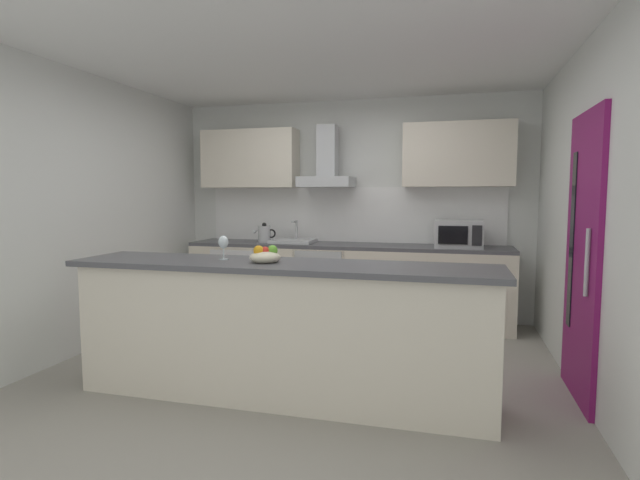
{
  "coord_description": "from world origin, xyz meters",
  "views": [
    {
      "loc": [
        1.19,
        -3.91,
        1.47
      ],
      "look_at": [
        0.01,
        0.49,
        1.05
      ],
      "focal_mm": 27.62,
      "sensor_mm": 36.0,
      "label": 1
    }
  ],
  "objects_px": {
    "oven": "(324,281)",
    "refrigerator": "(242,280)",
    "range_hood": "(327,168)",
    "microwave": "(459,234)",
    "sink": "(293,241)",
    "kettle": "(264,234)",
    "fruit_bowl": "(265,256)",
    "wine_glass": "(223,243)"
  },
  "relations": [
    {
      "from": "oven",
      "to": "sink",
      "type": "relative_size",
      "value": 1.6
    },
    {
      "from": "sink",
      "to": "kettle",
      "type": "bearing_deg",
      "value": -172.7
    },
    {
      "from": "sink",
      "to": "fruit_bowl",
      "type": "xyz_separation_m",
      "value": [
        0.54,
        -2.29,
        0.11
      ]
    },
    {
      "from": "refrigerator",
      "to": "wine_glass",
      "type": "height_order",
      "value": "wine_glass"
    },
    {
      "from": "kettle",
      "to": "fruit_bowl",
      "type": "bearing_deg",
      "value": -68.41
    },
    {
      "from": "microwave",
      "to": "wine_glass",
      "type": "xyz_separation_m",
      "value": [
        -1.7,
        -2.19,
        0.06
      ]
    },
    {
      "from": "microwave",
      "to": "kettle",
      "type": "xyz_separation_m",
      "value": [
        -2.24,
        -0.01,
        -0.04
      ]
    },
    {
      "from": "fruit_bowl",
      "to": "kettle",
      "type": "bearing_deg",
      "value": 111.59
    },
    {
      "from": "sink",
      "to": "range_hood",
      "type": "xyz_separation_m",
      "value": [
        0.38,
        0.12,
        0.86
      ]
    },
    {
      "from": "refrigerator",
      "to": "sink",
      "type": "relative_size",
      "value": 1.7
    },
    {
      "from": "oven",
      "to": "microwave",
      "type": "bearing_deg",
      "value": -1.06
    },
    {
      "from": "oven",
      "to": "range_hood",
      "type": "distance_m",
      "value": 1.33
    },
    {
      "from": "sink",
      "to": "kettle",
      "type": "xyz_separation_m",
      "value": [
        -0.35,
        -0.04,
        0.08
      ]
    },
    {
      "from": "wine_glass",
      "to": "fruit_bowl",
      "type": "bearing_deg",
      "value": -9.14
    },
    {
      "from": "microwave",
      "to": "range_hood",
      "type": "xyz_separation_m",
      "value": [
        -1.51,
        0.16,
        0.74
      ]
    },
    {
      "from": "refrigerator",
      "to": "wine_glass",
      "type": "xyz_separation_m",
      "value": [
        0.85,
        -2.22,
        0.69
      ]
    },
    {
      "from": "range_hood",
      "to": "fruit_bowl",
      "type": "xyz_separation_m",
      "value": [
        0.16,
        -2.4,
        -0.75
      ]
    },
    {
      "from": "microwave",
      "to": "fruit_bowl",
      "type": "relative_size",
      "value": 2.27
    },
    {
      "from": "refrigerator",
      "to": "microwave",
      "type": "height_order",
      "value": "microwave"
    },
    {
      "from": "range_hood",
      "to": "fruit_bowl",
      "type": "distance_m",
      "value": 2.52
    },
    {
      "from": "oven",
      "to": "refrigerator",
      "type": "xyz_separation_m",
      "value": [
        -1.04,
        -0.0,
        -0.03
      ]
    },
    {
      "from": "oven",
      "to": "fruit_bowl",
      "type": "height_order",
      "value": "fruit_bowl"
    },
    {
      "from": "microwave",
      "to": "sink",
      "type": "height_order",
      "value": "microwave"
    },
    {
      "from": "refrigerator",
      "to": "microwave",
      "type": "relative_size",
      "value": 1.7
    },
    {
      "from": "kettle",
      "to": "refrigerator",
      "type": "bearing_deg",
      "value": 174.35
    },
    {
      "from": "sink",
      "to": "wine_glass",
      "type": "xyz_separation_m",
      "value": [
        0.19,
        -2.23,
        0.19
      ]
    },
    {
      "from": "kettle",
      "to": "fruit_bowl",
      "type": "relative_size",
      "value": 1.31
    },
    {
      "from": "oven",
      "to": "range_hood",
      "type": "bearing_deg",
      "value": 90.0
    },
    {
      "from": "kettle",
      "to": "fruit_bowl",
      "type": "distance_m",
      "value": 2.41
    },
    {
      "from": "kettle",
      "to": "microwave",
      "type": "bearing_deg",
      "value": 0.15
    },
    {
      "from": "oven",
      "to": "range_hood",
      "type": "relative_size",
      "value": 1.11
    },
    {
      "from": "refrigerator",
      "to": "oven",
      "type": "bearing_deg",
      "value": 0.15
    },
    {
      "from": "microwave",
      "to": "kettle",
      "type": "distance_m",
      "value": 2.24
    },
    {
      "from": "refrigerator",
      "to": "kettle",
      "type": "xyz_separation_m",
      "value": [
        0.31,
        -0.03,
        0.58
      ]
    },
    {
      "from": "microwave",
      "to": "sink",
      "type": "bearing_deg",
      "value": 178.82
    },
    {
      "from": "oven",
      "to": "refrigerator",
      "type": "relative_size",
      "value": 0.94
    },
    {
      "from": "sink",
      "to": "fruit_bowl",
      "type": "height_order",
      "value": "sink"
    },
    {
      "from": "oven",
      "to": "kettle",
      "type": "distance_m",
      "value": 0.91
    },
    {
      "from": "microwave",
      "to": "range_hood",
      "type": "distance_m",
      "value": 1.68
    },
    {
      "from": "oven",
      "to": "fruit_bowl",
      "type": "relative_size",
      "value": 3.64
    },
    {
      "from": "sink",
      "to": "kettle",
      "type": "distance_m",
      "value": 0.36
    },
    {
      "from": "kettle",
      "to": "range_hood",
      "type": "distance_m",
      "value": 1.08
    }
  ]
}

